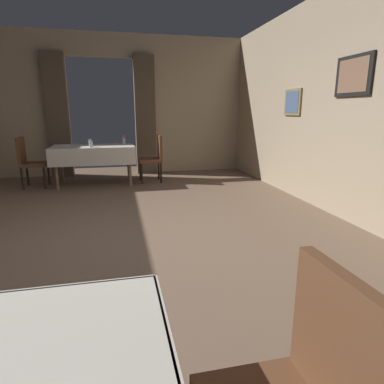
{
  "coord_description": "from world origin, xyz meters",
  "views": [
    {
      "loc": [
        0.29,
        -3.44,
        1.39
      ],
      "look_at": [
        1.17,
        0.46,
        0.4
      ],
      "focal_mm": 30.56,
      "sensor_mm": 36.0,
      "label": 1
    }
  ],
  "objects": [
    {
      "name": "plate_mid_c",
      "position": [
        -0.72,
        3.24,
        0.76
      ],
      "size": [
        0.18,
        0.18,
        0.01
      ],
      "primitive_type": "cylinder",
      "color": "white",
      "rests_on": "dining_table_mid"
    },
    {
      "name": "chair_mid_left",
      "position": [
        -1.32,
        3.05,
        0.52
      ],
      "size": [
        0.44,
        0.44,
        0.93
      ],
      "color": "black",
      "rests_on": "ground"
    },
    {
      "name": "chair_mid_right",
      "position": [
        0.98,
        3.08,
        0.52
      ],
      "size": [
        0.44,
        0.44,
        0.93
      ],
      "color": "black",
      "rests_on": "ground"
    },
    {
      "name": "glass_mid_b",
      "position": [
        -0.19,
        2.79,
        0.81
      ],
      "size": [
        0.07,
        0.07,
        0.11
      ],
      "primitive_type": "cylinder",
      "color": "silver",
      "rests_on": "dining_table_mid"
    },
    {
      "name": "flower_vase_mid",
      "position": [
        0.41,
        3.28,
        0.84
      ],
      "size": [
        0.07,
        0.07,
        0.17
      ],
      "color": "silver",
      "rests_on": "dining_table_mid"
    },
    {
      "name": "glass_mid_d",
      "position": [
        -0.24,
        3.21,
        0.81
      ],
      "size": [
        0.07,
        0.07,
        0.12
      ],
      "primitive_type": "cylinder",
      "color": "silver",
      "rests_on": "dining_table_mid"
    },
    {
      "name": "ground",
      "position": [
        0.0,
        0.0,
        0.0
      ],
      "size": [
        10.08,
        10.08,
        0.0
      ],
      "primitive_type": "plane",
      "color": "#7A604C"
    },
    {
      "name": "wall_back",
      "position": [
        0.0,
        4.18,
        1.52
      ],
      "size": [
        6.4,
        0.27,
        3.0
      ],
      "color": "tan",
      "rests_on": "ground"
    },
    {
      "name": "wall_right",
      "position": [
        3.2,
        0.0,
        1.5
      ],
      "size": [
        0.16,
        8.4,
        3.0
      ],
      "color": "tan",
      "rests_on": "ground"
    },
    {
      "name": "dining_table_mid",
      "position": [
        -0.17,
        3.06,
        0.65
      ],
      "size": [
        1.54,
        0.89,
        0.75
      ],
      "color": "#7A604C",
      "rests_on": "ground"
    }
  ]
}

